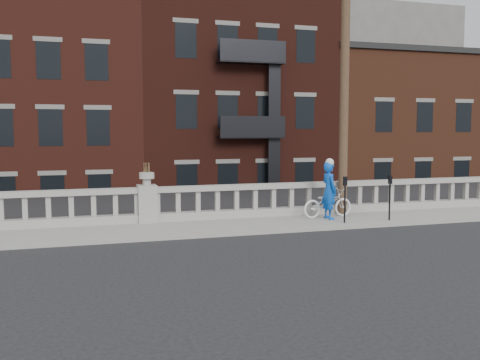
% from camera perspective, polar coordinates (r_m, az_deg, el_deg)
% --- Properties ---
extents(ground, '(120.00, 120.00, 0.00)m').
position_cam_1_polar(ground, '(12.24, -7.49, -8.21)').
color(ground, black).
rests_on(ground, ground).
extents(sidewalk, '(32.00, 2.20, 0.15)m').
position_cam_1_polar(sidewalk, '(15.13, -9.38, -5.32)').
color(sidewalk, gray).
rests_on(sidewalk, ground).
extents(balustrade, '(28.00, 0.34, 1.03)m').
position_cam_1_polar(balustrade, '(15.97, -9.87, -2.71)').
color(balustrade, gray).
rests_on(balustrade, sidewalk).
extents(planter_pedestal, '(0.55, 0.55, 1.76)m').
position_cam_1_polar(planter_pedestal, '(15.94, -9.88, -2.03)').
color(planter_pedestal, gray).
rests_on(planter_pedestal, sidewalk).
extents(lower_level, '(80.00, 44.00, 20.80)m').
position_cam_1_polar(lower_level, '(34.87, -12.93, 4.88)').
color(lower_level, '#605E59').
rests_on(lower_level, ground).
extents(utility_pole, '(1.60, 0.28, 10.00)m').
position_cam_1_polar(utility_pole, '(17.52, 11.14, 13.06)').
color(utility_pole, '#422D1E').
rests_on(utility_pole, sidewalk).
extents(parking_meter_d, '(0.10, 0.09, 1.36)m').
position_cam_1_polar(parking_meter_d, '(15.87, 11.13, -1.48)').
color(parking_meter_d, black).
rests_on(parking_meter_d, sidewalk).
extents(parking_meter_e, '(0.10, 0.09, 1.36)m').
position_cam_1_polar(parking_meter_e, '(16.63, 15.70, -1.27)').
color(parking_meter_e, black).
rests_on(parking_meter_e, sidewalk).
extents(bicycle, '(1.74, 0.77, 0.89)m').
position_cam_1_polar(bicycle, '(16.84, 9.33, -2.44)').
color(bicycle, white).
rests_on(bicycle, sidewalk).
extents(cyclist, '(0.45, 0.66, 1.74)m').
position_cam_1_polar(cyclist, '(16.48, 9.49, -1.11)').
color(cyclist, blue).
rests_on(cyclist, sidewalk).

